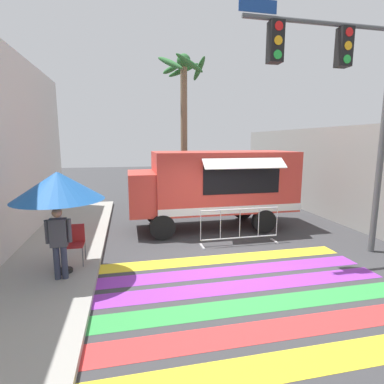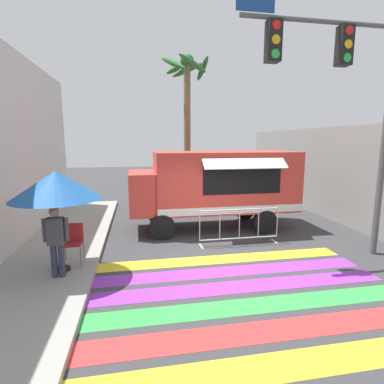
% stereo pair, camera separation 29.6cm
% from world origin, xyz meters
% --- Properties ---
extents(ground_plane, '(60.00, 60.00, 0.00)m').
position_xyz_m(ground_plane, '(0.00, 0.00, 0.00)').
color(ground_plane, '#38383A').
extents(concrete_wall_right, '(0.20, 16.00, 3.59)m').
position_xyz_m(concrete_wall_right, '(5.40, 3.00, 1.80)').
color(concrete_wall_right, gray).
rests_on(concrete_wall_right, ground_plane).
extents(crosswalk_painted, '(6.40, 4.36, 0.01)m').
position_xyz_m(crosswalk_painted, '(0.00, -1.73, 0.00)').
color(crosswalk_painted, yellow).
rests_on(crosswalk_painted, ground_plane).
extents(food_truck, '(5.69, 2.54, 2.70)m').
position_xyz_m(food_truck, '(0.45, 3.02, 1.61)').
color(food_truck, '#D13D33').
rests_on(food_truck, ground_plane).
extents(traffic_signal_pole, '(4.18, 0.29, 6.15)m').
position_xyz_m(traffic_signal_pole, '(2.88, -0.19, 4.43)').
color(traffic_signal_pole, '#515456').
rests_on(traffic_signal_pole, ground_plane).
extents(patio_umbrella, '(1.93, 1.93, 2.28)m').
position_xyz_m(patio_umbrella, '(-3.86, -0.10, 2.09)').
color(patio_umbrella, black).
rests_on(patio_umbrella, sidewalk_left).
extents(folding_chair, '(0.47, 0.47, 0.93)m').
position_xyz_m(folding_chair, '(-3.71, 0.43, 0.69)').
color(folding_chair, '#4C4C51').
rests_on(folding_chair, sidewalk_left).
extents(vendor_person, '(0.53, 0.21, 1.56)m').
position_xyz_m(vendor_person, '(-3.85, -0.44, 1.01)').
color(vendor_person, '#2D3347').
rests_on(vendor_person, sidewalk_left).
extents(barricade_front, '(2.42, 0.44, 1.09)m').
position_xyz_m(barricade_front, '(0.82, 1.17, 0.55)').
color(barricade_front, '#B7BABF').
rests_on(barricade_front, ground_plane).
extents(palm_tree, '(2.14, 2.19, 6.79)m').
position_xyz_m(palm_tree, '(0.15, 6.58, 4.83)').
color(palm_tree, '#7A664C').
rests_on(palm_tree, ground_plane).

